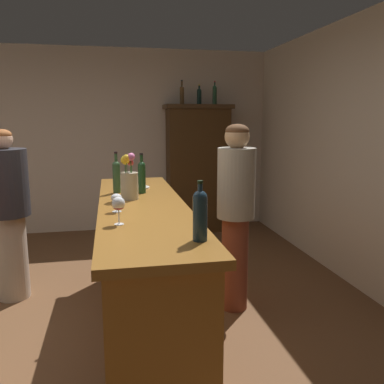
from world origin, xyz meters
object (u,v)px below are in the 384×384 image
object	(u,v)px
flower_arrangement	(129,180)
cheese_plate	(139,187)
wine_bottle_chardonnay	(200,213)
display_bottle_left	(182,94)
display_bottle_midleft	(199,96)
patron_redhead	(8,209)
display_cabinet	(198,166)
wine_glass_mid	(116,199)
bartender	(236,208)
bar_counter	(144,270)
wine_bottle_rose	(142,175)
wine_bottle_syrah	(116,175)
wine_glass_front	(118,205)
display_bottle_center	(215,94)

from	to	relation	value
flower_arrangement	cheese_plate	xyz separation A→B (m)	(0.11, 0.48, -0.14)
flower_arrangement	cheese_plate	distance (m)	0.51
wine_bottle_chardonnay	display_bottle_left	size ratio (longest dim) A/B	0.93
display_bottle_left	display_bottle_midleft	distance (m)	0.25
wine_bottle_chardonnay	patron_redhead	xyz separation A→B (m)	(-1.35, 1.86, -0.33)
display_cabinet	wine_glass_mid	distance (m)	3.30
patron_redhead	flower_arrangement	bearing A→B (deg)	24.83
display_bottle_midleft	bartender	xyz separation A→B (m)	(-0.24, -2.54, -1.06)
bar_counter	wine_bottle_rose	distance (m)	0.78
display_cabinet	wine_bottle_syrah	xyz separation A→B (m)	(-1.20, -2.35, 0.23)
bar_counter	wine_bottle_rose	world-z (taller)	wine_bottle_rose
wine_glass_front	bar_counter	bearing A→B (deg)	72.51
display_cabinet	wine_bottle_chardonnay	distance (m)	3.88
wine_bottle_rose	flower_arrangement	world-z (taller)	flower_arrangement
wine_bottle_chardonnay	display_bottle_midleft	distance (m)	3.96
flower_arrangement	cheese_plate	size ratio (longest dim) A/B	1.96
display_cabinet	display_bottle_midleft	world-z (taller)	display_bottle_midleft
wine_bottle_syrah	wine_glass_mid	size ratio (longest dim) A/B	2.78
display_bottle_left	display_bottle_midleft	size ratio (longest dim) A/B	1.20
display_bottle_center	bartender	xyz separation A→B (m)	(-0.47, -2.54, -1.08)
display_bottle_left	bartender	xyz separation A→B (m)	(0.00, -2.54, -1.08)
wine_glass_mid	bartender	distance (m)	1.14
bartender	display_bottle_center	bearing A→B (deg)	-98.66
bar_counter	flower_arrangement	distance (m)	0.69
wine_bottle_chardonnay	bartender	world-z (taller)	bartender
flower_arrangement	display_bottle_midleft	world-z (taller)	display_bottle_midleft
cheese_plate	display_bottle_center	world-z (taller)	display_bottle_center
wine_glass_front	display_bottle_midleft	bearing A→B (deg)	70.11
patron_redhead	wine_bottle_chardonnay	bearing A→B (deg)	4.85
wine_bottle_rose	display_bottle_center	bearing A→B (deg)	62.76
display_bottle_center	bartender	bearing A→B (deg)	-100.45
bar_counter	wine_bottle_syrah	distance (m)	0.83
bar_counter	display_cabinet	world-z (taller)	display_cabinet
bartender	patron_redhead	bearing A→B (deg)	-15.65
wine_bottle_syrah	wine_bottle_rose	distance (m)	0.21
wine_glass_mid	flower_arrangement	bearing A→B (deg)	75.88
wine_bottle_rose	flower_arrangement	bearing A→B (deg)	-115.89
bar_counter	wine_glass_front	size ratio (longest dim) A/B	15.45
wine_bottle_rose	wine_bottle_chardonnay	bearing A→B (deg)	-82.47
bar_counter	wine_bottle_chardonnay	xyz separation A→B (m)	(0.22, -0.97, 0.65)
wine_bottle_chardonnay	display_bottle_midleft	size ratio (longest dim) A/B	1.11
wine_bottle_syrah	flower_arrangement	size ratio (longest dim) A/B	0.97
patron_redhead	display_cabinet	bearing A→B (deg)	100.63
cheese_plate	display_bottle_center	bearing A→B (deg)	60.11
display_bottle_center	wine_bottle_rose	bearing A→B (deg)	-117.24
display_cabinet	wine_bottle_chardonnay	world-z (taller)	display_cabinet
bar_counter	display_cabinet	xyz separation A→B (m)	(1.03, 2.82, 0.43)
bar_counter	wine_bottle_chardonnay	distance (m)	1.19
wine_bottle_rose	bartender	bearing A→B (deg)	-9.88
wine_bottle_rose	wine_bottle_syrah	bearing A→B (deg)	165.32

